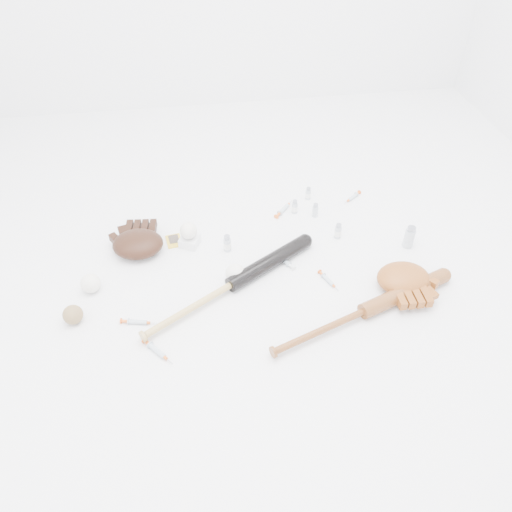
{
  "coord_description": "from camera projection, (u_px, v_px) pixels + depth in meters",
  "views": [
    {
      "loc": [
        -0.24,
        -1.39,
        1.37
      ],
      "look_at": [
        -0.02,
        0.03,
        0.06
      ],
      "focal_mm": 35.0,
      "sensor_mm": 36.0,
      "label": 1
    }
  ],
  "objects": [
    {
      "name": "vial_1",
      "position": [
        308.0,
        193.0,
        2.3
      ],
      "size": [
        0.02,
        0.02,
        0.06
      ],
      "primitive_type": "cylinder",
      "color": "#B6BFC7",
      "rests_on": "ground"
    },
    {
      "name": "baseball_aged",
      "position": [
        73.0,
        315.0,
        1.75
      ],
      "size": [
        0.07,
        0.07,
        0.07
      ],
      "primitive_type": "sphere",
      "color": "olive",
      "rests_on": "ground"
    },
    {
      "name": "vial_0",
      "position": [
        315.0,
        210.0,
        2.2
      ],
      "size": [
        0.03,
        0.03,
        0.07
      ],
      "primitive_type": "cylinder",
      "color": "#B6BFC7",
      "rests_on": "ground"
    },
    {
      "name": "bat_wood",
      "position": [
        364.0,
        311.0,
        1.77
      ],
      "size": [
        0.77,
        0.33,
        0.06
      ],
      "primitive_type": null,
      "rotation": [
        0.0,
        0.0,
        0.35
      ],
      "color": "brown",
      "rests_on": "ground"
    },
    {
      "name": "syringe_3",
      "position": [
        328.0,
        280.0,
        1.92
      ],
      "size": [
        0.07,
        0.13,
        0.02
      ],
      "primitive_type": null,
      "rotation": [
        0.0,
        0.0,
        -1.18
      ],
      "color": "#ADBCC6",
      "rests_on": "ground"
    },
    {
      "name": "syringe_5",
      "position": [
        157.0,
        351.0,
        1.67
      ],
      "size": [
        0.12,
        0.14,
        0.02
      ],
      "primitive_type": null,
      "rotation": [
        0.0,
        0.0,
        -0.88
      ],
      "color": "#ADBCC6",
      "rests_on": "ground"
    },
    {
      "name": "trading_card",
      "position": [
        174.0,
        241.0,
        2.1
      ],
      "size": [
        0.07,
        0.09,
        0.0
      ],
      "primitive_type": "cube",
      "rotation": [
        0.0,
        0.0,
        0.15
      ],
      "color": "gold",
      "rests_on": "ground"
    },
    {
      "name": "baseball_upper",
      "position": [
        143.0,
        249.0,
        2.01
      ],
      "size": [
        0.07,
        0.07,
        0.07
      ],
      "primitive_type": "sphere",
      "color": "white",
      "rests_on": "ground"
    },
    {
      "name": "vial_5",
      "position": [
        295.0,
        207.0,
        2.22
      ],
      "size": [
        0.03,
        0.03,
        0.07
      ],
      "primitive_type": "cylinder",
      "color": "#B6BFC7",
      "rests_on": "ground"
    },
    {
      "name": "syringe_2",
      "position": [
        284.0,
        209.0,
        2.25
      ],
      "size": [
        0.13,
        0.14,
        0.02
      ],
      "primitive_type": null,
      "rotation": [
        0.0,
        0.0,
        0.86
      ],
      "color": "#ADBCC6",
      "rests_on": "ground"
    },
    {
      "name": "baseball_on_pedestal",
      "position": [
        188.0,
        231.0,
        2.03
      ],
      "size": [
        0.07,
        0.07,
        0.07
      ],
      "primitive_type": "sphere",
      "color": "white",
      "rests_on": "pedestal"
    },
    {
      "name": "bat_dark",
      "position": [
        232.0,
        284.0,
        1.87
      ],
      "size": [
        0.73,
        0.48,
        0.06
      ],
      "primitive_type": null,
      "rotation": [
        0.0,
        0.0,
        0.55
      ],
      "color": "black",
      "rests_on": "ground"
    },
    {
      "name": "pedestal",
      "position": [
        190.0,
        241.0,
        2.07
      ],
      "size": [
        0.1,
        0.1,
        0.04
      ],
      "primitive_type": "cube",
      "rotation": [
        0.0,
        0.0,
        -0.43
      ],
      "color": "white",
      "rests_on": "ground"
    },
    {
      "name": "baseball_mid",
      "position": [
        235.0,
        273.0,
        1.9
      ],
      "size": [
        0.07,
        0.07,
        0.07
      ],
      "primitive_type": "sphere",
      "color": "white",
      "rests_on": "ground"
    },
    {
      "name": "vial_3",
      "position": [
        409.0,
        237.0,
        2.04
      ],
      "size": [
        0.04,
        0.04,
        0.1
      ],
      "primitive_type": "cylinder",
      "color": "#B6BFC7",
      "rests_on": "ground"
    },
    {
      "name": "baseball_left",
      "position": [
        91.0,
        283.0,
        1.86
      ],
      "size": [
        0.07,
        0.07,
        0.07
      ],
      "primitive_type": "sphere",
      "color": "white",
      "rests_on": "ground"
    },
    {
      "name": "vial_2",
      "position": [
        338.0,
        231.0,
        2.09
      ],
      "size": [
        0.03,
        0.03,
        0.07
      ],
      "primitive_type": "cylinder",
      "color": "#B6BFC7",
      "rests_on": "ground"
    },
    {
      "name": "glove_dark",
      "position": [
        138.0,
        244.0,
        2.02
      ],
      "size": [
        0.27,
        0.27,
        0.09
      ],
      "primitive_type": null,
      "rotation": [
        0.0,
        0.0,
        -0.1
      ],
      "color": "black",
      "rests_on": "ground"
    },
    {
      "name": "vial_4",
      "position": [
        227.0,
        243.0,
        2.03
      ],
      "size": [
        0.03,
        0.03,
        0.08
      ],
      "primitive_type": "cylinder",
      "color": "#B6BFC7",
      "rests_on": "ground"
    },
    {
      "name": "glove_tan",
      "position": [
        403.0,
        278.0,
        1.87
      ],
      "size": [
        0.24,
        0.24,
        0.09
      ],
      "primitive_type": null,
      "rotation": [
        0.0,
        0.0,
        3.13
      ],
      "color": "brown",
      "rests_on": "ground"
    },
    {
      "name": "syringe_0",
      "position": [
        138.0,
        322.0,
        1.76
      ],
      "size": [
        0.15,
        0.06,
        0.02
      ],
      "primitive_type": null,
      "rotation": [
        0.0,
        0.0,
        -0.23
      ],
      "color": "#ADBCC6",
      "rests_on": "ground"
    },
    {
      "name": "syringe_4",
      "position": [
        353.0,
        197.0,
        2.32
      ],
      "size": [
        0.12,
        0.1,
        0.02
      ],
      "primitive_type": null,
      "rotation": [
        0.0,
        0.0,
        3.81
      ],
      "color": "#ADBCC6",
      "rests_on": "ground"
    },
    {
      "name": "syringe_1",
      "position": [
        283.0,
        260.0,
        2.0
      ],
      "size": [
        0.1,
        0.15,
        0.02
      ],
      "primitive_type": null,
      "rotation": [
        0.0,
        0.0,
        2.09
      ],
      "color": "#ADBCC6",
      "rests_on": "ground"
    }
  ]
}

